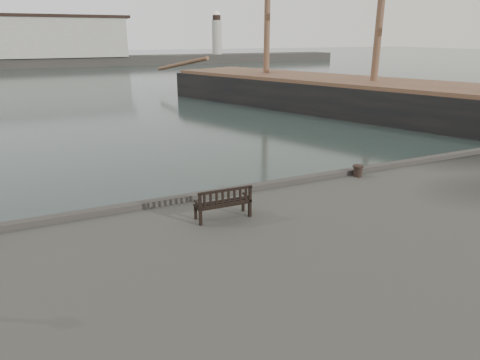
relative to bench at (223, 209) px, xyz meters
The scene contains 5 objects.
ground 2.65m from the bench, 83.36° to the left, with size 400.00×400.00×0.00m, color black.
breakwater 94.02m from the bench, 92.65° to the left, with size 140.00×9.50×12.20m.
bench is the anchor object (origin of this frame).
bollard_right 6.07m from the bench, 13.19° to the left, with size 0.39×0.39×0.41m, color black.
tall_ship_main 28.26m from the bench, 40.31° to the left, with size 23.21×42.55×31.77m.
Camera 1 is at (-4.48, -12.09, 6.43)m, focal length 32.00 mm.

